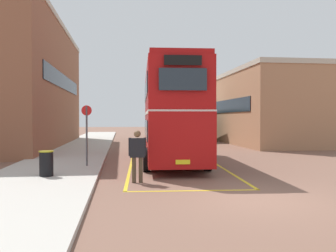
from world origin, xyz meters
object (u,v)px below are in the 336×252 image
Objects in this scene: single_deck_bus at (187,124)px; bus_stop_sign at (87,129)px; litter_bin at (46,163)px; pedestrian_boarding at (137,152)px; double_decker_bus at (171,112)px.

bus_stop_sign is at bearing -111.77° from single_deck_bus.
bus_stop_sign is (1.16, 2.69, 1.12)m from litter_bin.
single_deck_bus is 5.44× the size of pedestrian_boarding.
double_decker_bus is 6.01× the size of pedestrian_boarding.
litter_bin is (-5.13, -4.81, -1.92)m from double_decker_bus.
double_decker_bus is at bearing -102.94° from single_deck_bus.
bus_stop_sign reaches higher than pedestrian_boarding.
single_deck_bus is at bearing 77.06° from double_decker_bus.
single_deck_bus reaches higher than pedestrian_boarding.
double_decker_bus is 1.10× the size of single_deck_bus.
single_deck_bus reaches higher than bus_stop_sign.
litter_bin is at bearing -113.44° from bus_stop_sign.
litter_bin is at bearing -111.97° from single_deck_bus.
double_decker_bus is 18.90m from single_deck_bus.
pedestrian_boarding is 4.23m from bus_stop_sign.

